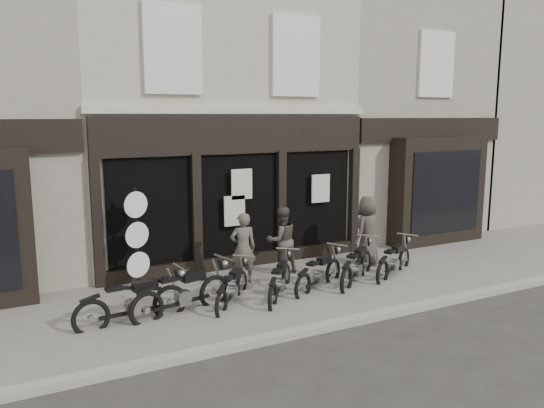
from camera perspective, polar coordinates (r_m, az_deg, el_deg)
name	(u,v)px	position (r m, az deg, el deg)	size (l,w,h in m)	color
ground_plane	(298,307)	(11.18, 2.78, -11.04)	(90.00, 90.00, 0.00)	#2D2B28
pavement	(277,292)	(11.90, 0.59, -9.42)	(30.00, 4.20, 0.12)	#66605A
kerb	(331,325)	(10.17, 6.39, -12.84)	(30.00, 0.25, 0.13)	gray
central_building	(197,110)	(15.90, -8.03, 9.99)	(7.30, 6.22, 8.34)	#B3A899
neighbour_right	(373,112)	(18.93, 10.76, 9.71)	(5.60, 6.73, 8.34)	gray
filler_right	(528,111)	(24.84, 25.81, 8.99)	(11.00, 6.00, 8.20)	gray
motorcycle_0	(133,306)	(10.37, -14.70, -10.57)	(2.19, 0.60, 1.05)	black
motorcycle_1	(183,297)	(10.65, -9.52, -9.79)	(2.20, 0.85, 1.07)	black
motorcycle_2	(232,291)	(11.07, -4.29, -9.28)	(1.42, 1.55, 0.91)	black
motorcycle_3	(280,284)	(11.41, 0.86, -8.58)	(1.46, 1.66, 0.96)	black
motorcycle_4	(319,276)	(11.99, 5.10, -7.73)	(1.81, 1.17, 0.95)	black
motorcycle_5	(357,269)	(12.52, 9.11, -6.91)	(1.85, 1.48, 1.03)	black
motorcycle_6	(394,264)	(13.21, 12.99, -6.28)	(1.84, 1.20, 0.96)	black
man_left	(243,248)	(12.15, -3.13, -4.73)	(0.60, 0.39, 1.63)	#4E4940
man_centre	(282,240)	(12.88, 1.04, -3.90)	(0.79, 0.62, 1.63)	#443F37
man_right	(367,230)	(13.81, 10.22, -2.82)	(0.87, 0.57, 1.78)	#3F3935
advert_sign_post	(137,243)	(12.02, -14.30, -4.08)	(0.56, 0.37, 2.38)	black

